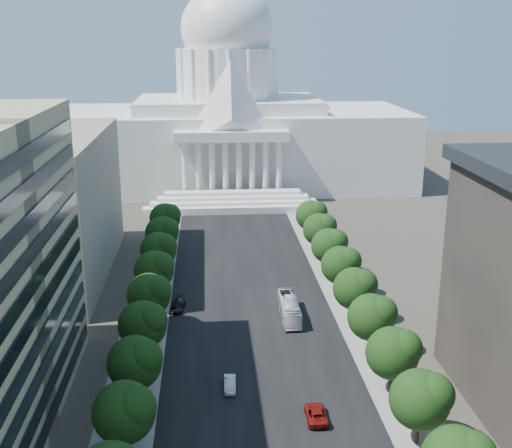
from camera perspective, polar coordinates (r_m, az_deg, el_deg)
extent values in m
cube|color=black|center=(131.53, -0.86, -5.52)|extent=(30.00, 260.00, 0.01)
cube|color=gray|center=(131.82, -9.18, -5.69)|extent=(8.00, 260.00, 0.02)
cube|color=gray|center=(133.97, 7.31, -5.24)|extent=(8.00, 260.00, 0.02)
cube|color=white|center=(219.94, -2.46, 6.85)|extent=(120.00, 50.00, 25.00)
cube|color=white|center=(217.99, -2.51, 10.61)|extent=(60.00, 40.00, 4.00)
cube|color=white|center=(192.03, -2.19, 7.86)|extent=(34.00, 8.00, 3.00)
cylinder|color=white|center=(217.19, -2.54, 13.23)|extent=(32.00, 32.00, 16.00)
ellipsoid|color=white|center=(216.85, -2.59, 16.93)|extent=(30.00, 30.00, 27.60)
cube|color=gray|center=(141.99, -20.89, 1.41)|extent=(38.00, 52.00, 30.00)
cylinder|color=#33261C|center=(83.56, -11.46, -18.80)|extent=(0.56, 0.56, 2.94)
sphere|color=black|center=(80.96, -11.65, -16.07)|extent=(7.60, 7.60, 7.60)
sphere|color=black|center=(79.55, -10.78, -15.69)|extent=(5.32, 5.32, 5.32)
cylinder|color=#33261C|center=(93.55, -10.60, -14.57)|extent=(0.56, 0.56, 2.94)
sphere|color=black|center=(91.23, -10.75, -12.03)|extent=(7.60, 7.60, 7.60)
sphere|color=black|center=(89.89, -9.98, -11.62)|extent=(5.32, 5.32, 5.32)
cylinder|color=#33261C|center=(103.96, -9.93, -11.16)|extent=(0.56, 0.56, 2.94)
sphere|color=black|center=(101.89, -10.06, -8.82)|extent=(7.60, 7.60, 7.60)
sphere|color=black|center=(100.59, -9.37, -8.41)|extent=(5.32, 5.32, 5.32)
cylinder|color=#33261C|center=(114.69, -9.39, -8.39)|extent=(0.56, 0.56, 2.94)
sphere|color=black|center=(112.81, -9.50, -6.22)|extent=(7.60, 7.60, 7.60)
sphere|color=black|center=(111.56, -8.88, -5.82)|extent=(5.32, 5.32, 5.32)
cylinder|color=#33261C|center=(125.64, -8.96, -6.09)|extent=(0.56, 0.56, 2.94)
sphere|color=black|center=(123.93, -9.05, -4.09)|extent=(7.60, 7.60, 7.60)
sphere|color=black|center=(122.72, -8.48, -3.70)|extent=(5.32, 5.32, 5.32)
cylinder|color=#33261C|center=(136.77, -8.60, -4.17)|extent=(0.56, 0.56, 2.94)
sphere|color=black|center=(135.20, -8.68, -2.30)|extent=(7.60, 7.60, 7.60)
sphere|color=black|center=(134.03, -8.16, -1.93)|extent=(5.32, 5.32, 5.32)
cylinder|color=#33261C|center=(148.04, -8.29, -2.53)|extent=(0.56, 0.56, 2.94)
sphere|color=black|center=(146.59, -8.36, -0.80)|extent=(7.60, 7.60, 7.60)
sphere|color=black|center=(145.44, -7.88, -0.44)|extent=(5.32, 5.32, 5.32)
cylinder|color=#33261C|center=(159.42, -8.03, -1.13)|extent=(0.56, 0.56, 2.94)
sphere|color=black|center=(158.07, -8.09, 0.49)|extent=(7.60, 7.60, 7.60)
sphere|color=black|center=(156.95, -7.64, 0.83)|extent=(5.32, 5.32, 5.32)
cylinder|color=#33261C|center=(86.74, 14.12, -17.53)|extent=(0.56, 0.56, 2.94)
sphere|color=black|center=(84.24, 14.35, -14.87)|extent=(7.60, 7.60, 7.60)
sphere|color=black|center=(83.47, 15.47, -14.37)|extent=(5.32, 5.32, 5.32)
cylinder|color=#33261C|center=(96.40, 11.85, -13.64)|extent=(0.56, 0.56, 2.94)
sphere|color=black|center=(94.16, 12.02, -11.16)|extent=(7.60, 7.60, 7.60)
sphere|color=black|center=(93.37, 12.99, -10.69)|extent=(5.32, 5.32, 5.32)
cylinder|color=#33261C|center=(106.54, 10.06, -10.45)|extent=(0.56, 0.56, 2.94)
sphere|color=black|center=(104.51, 10.19, -8.16)|extent=(7.60, 7.60, 7.60)
sphere|color=black|center=(103.71, 11.05, -7.71)|extent=(5.32, 5.32, 5.32)
cylinder|color=#33261C|center=(117.03, 8.62, -7.83)|extent=(0.56, 0.56, 2.94)
sphere|color=black|center=(115.19, 8.72, -5.69)|extent=(7.60, 7.60, 7.60)
sphere|color=black|center=(114.38, 9.48, -5.28)|extent=(5.32, 5.32, 5.32)
cylinder|color=#33261C|center=(127.78, 7.43, -5.63)|extent=(0.56, 0.56, 2.94)
sphere|color=black|center=(126.10, 7.51, -3.65)|extent=(7.60, 7.60, 7.60)
sphere|color=black|center=(125.29, 8.19, -3.26)|extent=(5.32, 5.32, 5.32)
cylinder|color=#33261C|center=(138.74, 6.43, -3.78)|extent=(0.56, 0.56, 2.94)
sphere|color=black|center=(137.19, 6.49, -1.94)|extent=(7.60, 7.60, 7.60)
sphere|color=black|center=(136.39, 7.12, -1.57)|extent=(5.32, 5.32, 5.32)
cylinder|color=#33261C|center=(149.86, 5.58, -2.20)|extent=(0.56, 0.56, 2.94)
sphere|color=black|center=(148.43, 5.63, -0.48)|extent=(7.60, 7.60, 7.60)
sphere|color=black|center=(147.62, 6.20, -0.13)|extent=(5.32, 5.32, 5.32)
cylinder|color=#33261C|center=(161.11, 4.85, -0.84)|extent=(0.56, 0.56, 2.94)
sphere|color=black|center=(159.78, 4.90, 0.77)|extent=(7.60, 7.60, 7.60)
sphere|color=black|center=(158.97, 5.42, 1.10)|extent=(5.32, 5.32, 5.32)
cylinder|color=gray|center=(85.10, 16.14, -15.99)|extent=(0.18, 0.18, 9.00)
cylinder|color=gray|center=(82.52, 15.58, -13.56)|extent=(2.40, 0.14, 0.14)
sphere|color=gray|center=(82.22, 14.84, -13.70)|extent=(0.44, 0.44, 0.44)
cylinder|color=gray|center=(105.85, 11.47, -8.90)|extent=(0.18, 0.18, 9.00)
cylinder|color=gray|center=(103.78, 10.97, -6.79)|extent=(2.40, 0.14, 0.14)
sphere|color=gray|center=(103.54, 10.37, -6.88)|extent=(0.44, 0.44, 0.44)
cylinder|color=gray|center=(128.12, 8.48, -4.16)|extent=(0.18, 0.18, 9.00)
cylinder|color=gray|center=(126.42, 8.04, -2.36)|extent=(2.40, 0.14, 0.14)
sphere|color=gray|center=(126.22, 7.55, -2.42)|extent=(0.44, 0.44, 0.44)
cylinder|color=gray|center=(151.24, 6.42, -0.84)|extent=(0.18, 0.18, 9.00)
cylinder|color=gray|center=(149.81, 6.02, 0.72)|extent=(2.40, 0.14, 0.14)
sphere|color=gray|center=(149.64, 5.60, 0.67)|extent=(0.44, 0.44, 0.44)
cylinder|color=gray|center=(174.89, 4.91, 1.59)|extent=(0.18, 0.18, 9.00)
cylinder|color=gray|center=(173.65, 4.55, 2.96)|extent=(2.40, 0.14, 0.14)
sphere|color=gray|center=(173.50, 4.19, 2.92)|extent=(0.44, 0.44, 0.44)
imported|color=#B6B8BF|center=(95.50, -2.33, -14.05)|extent=(1.81, 4.83, 1.58)
imported|color=maroon|center=(89.32, 5.36, -16.46)|extent=(2.76, 5.90, 1.63)
imported|color=black|center=(121.26, -6.97, -7.20)|extent=(2.96, 5.90, 1.65)
imported|color=silver|center=(116.85, 2.98, -7.51)|extent=(3.17, 12.94, 3.59)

